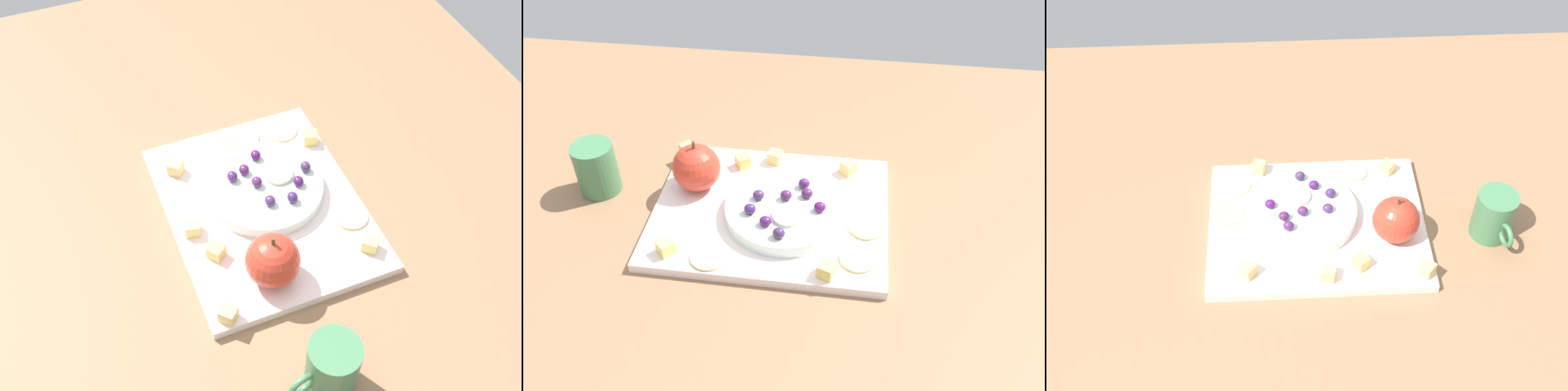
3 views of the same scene
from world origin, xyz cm
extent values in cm
cube|color=#8C6648|center=(0.00, 0.00, 2.03)|extent=(144.46, 109.42, 4.06)
cube|color=white|center=(4.48, 1.10, 4.82)|extent=(35.82, 28.48, 1.53)
cylinder|color=white|center=(6.83, -0.39, 6.63)|extent=(18.14, 18.14, 2.08)
sphere|color=red|center=(-7.88, 4.74, 9.40)|extent=(7.62, 7.62, 7.62)
cylinder|color=brown|center=(-7.88, 4.74, 13.80)|extent=(0.50, 0.50, 1.20)
cube|color=#EBD571|center=(-8.77, -10.06, 6.66)|extent=(3.02, 3.02, 2.14)
cube|color=#EFD36E|center=(14.01, -11.18, 6.66)|extent=(2.73, 2.73, 2.14)
cube|color=#EECD74|center=(3.45, 12.67, 6.66)|extent=(2.59, 2.59, 2.14)
cube|color=#F3C571|center=(15.85, 11.43, 6.66)|extent=(3.00, 3.00, 2.14)
cube|color=#EBC868|center=(-1.76, 10.81, 6.66)|extent=(3.00, 3.00, 2.14)
cube|color=#EAC670|center=(-11.81, 12.68, 6.66)|extent=(3.02, 3.02, 2.14)
cylinder|color=#DABE84|center=(-2.55, -10.22, 5.79)|extent=(5.29, 5.29, 0.40)
cylinder|color=#D5C57E|center=(19.18, -1.30, 5.79)|extent=(5.29, 5.29, 0.40)
cylinder|color=#DFC587|center=(18.21, -7.71, 5.79)|extent=(5.29, 5.29, 0.40)
ellipsoid|color=#4F2462|center=(9.25, 4.27, 8.48)|extent=(1.78, 1.60, 1.63)
ellipsoid|color=#481B57|center=(4.64, -4.71, 8.41)|extent=(1.78, 1.60, 1.48)
ellipsoid|color=#521862|center=(12.12, -0.69, 8.43)|extent=(1.78, 1.60, 1.53)
ellipsoid|color=#3F2561|center=(2.00, -2.57, 8.49)|extent=(1.78, 1.60, 1.65)
ellipsoid|color=#492A5F|center=(2.69, 0.76, 8.42)|extent=(1.78, 1.60, 1.52)
ellipsoid|color=#4E2052|center=(9.93, 2.09, 8.42)|extent=(1.78, 1.60, 1.51)
ellipsoid|color=#52235A|center=(6.84, 1.20, 8.47)|extent=(1.78, 1.60, 1.61)
ellipsoid|color=#422D55|center=(6.91, -6.91, 8.49)|extent=(1.78, 1.60, 1.65)
cylinder|color=beige|center=(7.61, -2.67, 7.97)|extent=(4.60, 4.60, 0.60)
cylinder|color=#42794E|center=(-24.12, 3.64, 8.37)|extent=(6.59, 6.59, 8.62)
torus|color=#42794E|center=(-24.99, 8.05, 8.37)|extent=(1.55, 4.08, 4.00)
camera|label=1|loc=(-51.85, 24.20, 80.14)|focal=43.49mm
camera|label=2|loc=(14.94, -60.04, 63.01)|focal=37.66mm
camera|label=3|loc=(10.01, 72.81, 88.08)|focal=45.26mm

